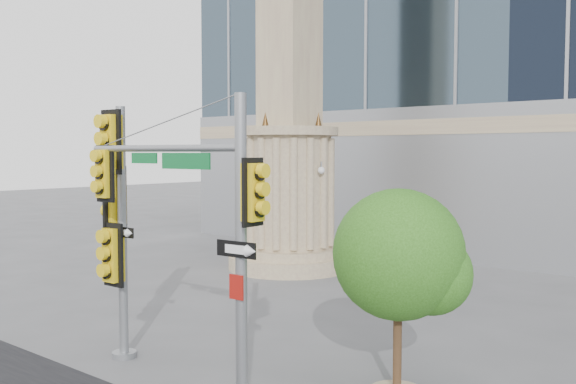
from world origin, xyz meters
The scene contains 5 objects.
ground centered at (0.00, 0.00, 0.00)m, with size 120.00×120.00×0.00m, color #545456.
monument centered at (-6.00, 9.00, 5.52)m, with size 4.40×4.40×16.60m.
main_signal_pole centered at (0.76, -1.56, 3.19)m, with size 4.00×0.59×5.14m.
secondary_signal_pole centered at (-2.23, -1.07, 3.02)m, with size 0.89×0.66×5.14m.
street_tree centered at (3.24, 0.83, 2.37)m, with size 2.31×2.26×3.60m.
Camera 1 is at (8.68, -8.76, 4.22)m, focal length 40.00 mm.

